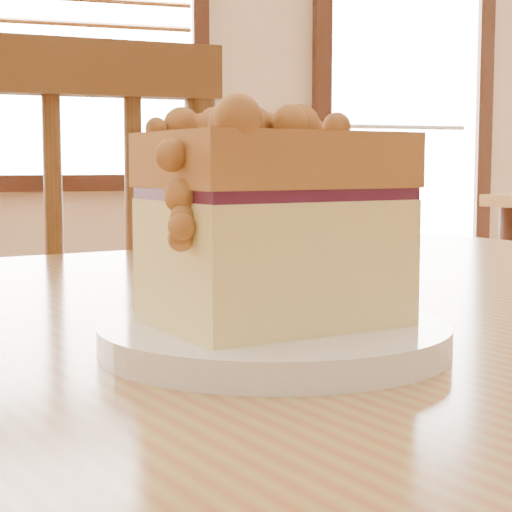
{
  "coord_description": "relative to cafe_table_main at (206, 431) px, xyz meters",
  "views": [
    {
      "loc": [
        -0.09,
        -0.36,
        0.85
      ],
      "look_at": [
        0.08,
        0.13,
        0.8
      ],
      "focal_mm": 62.0,
      "sensor_mm": 36.0,
      "label": 1
    }
  ],
  "objects": [
    {
      "name": "plate",
      "position": [
        -0.01,
        -0.17,
        0.1
      ],
      "size": [
        0.19,
        0.19,
        0.02
      ],
      "color": "white",
      "rests_on": "cafe_table_main"
    },
    {
      "name": "cafe_table_main",
      "position": [
        0.0,
        0.0,
        0.0
      ],
      "size": [
        1.38,
        1.07,
        0.75
      ],
      "rotation": [
        0.0,
        0.0,
        0.22
      ],
      "color": "olive",
      "rests_on": "ground"
    },
    {
      "name": "entry_door",
      "position": [
        2.21,
        3.71,
        0.54
      ],
      "size": [
        1.08,
        0.06,
        2.29
      ],
      "color": "white",
      "rests_on": "ground"
    },
    {
      "name": "cake_slice",
      "position": [
        -0.01,
        -0.17,
        0.17
      ],
      "size": [
        0.15,
        0.12,
        0.12
      ],
      "rotation": [
        0.0,
        0.0,
        0.2
      ],
      "color": "#FFE790",
      "rests_on": "plate"
    },
    {
      "name": "cafe_chair_main",
      "position": [
        -0.07,
        0.6,
        -0.14
      ],
      "size": [
        0.49,
        0.49,
        1.01
      ],
      "rotation": [
        0.0,
        0.0,
        3.22
      ],
      "color": "brown",
      "rests_on": "ground"
    }
  ]
}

